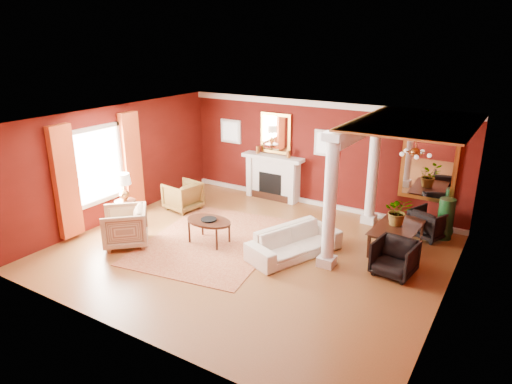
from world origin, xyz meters
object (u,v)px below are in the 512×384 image
Objects in this scene: armchair_leopard at (183,195)px; dining_table at (399,231)px; coffee_table at (209,222)px; armchair_stripe at (125,225)px; side_table at (124,191)px; sofa at (295,237)px.

dining_table is (5.68, 0.55, 0.02)m from armchair_leopard.
armchair_stripe is at bearing -145.38° from coffee_table.
armchair_stripe is at bearing -44.00° from side_table.
coffee_table is (-1.95, -0.46, 0.10)m from sofa.
side_table is at bearing 120.61° from sofa.
side_table reaches higher than armchair_leopard.
dining_table is at bearing -30.15° from sofa.
armchair_stripe reaches higher than armchair_leopard.
coffee_table is at bearing 118.94° from dining_table.
sofa is at bearing 130.26° from dining_table.
sofa is 1.92× the size of coffee_table.
armchair_leopard reaches higher than coffee_table.
armchair_leopard is at bearing 99.35° from sofa.
dining_table is (1.83, 1.42, 0.03)m from sofa.
armchair_stripe is 6.10m from dining_table.
coffee_table is (1.56, 1.07, 0.03)m from armchair_stripe.
coffee_table is at bearing 125.40° from sofa.
sofa is 3.83m from armchair_stripe.
sofa is 2.48× the size of armchair_leopard.
side_table reaches higher than sofa.
armchair_leopard is at bearing 144.83° from armchair_stripe.
coffee_table is (1.90, -1.33, 0.08)m from armchair_leopard.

